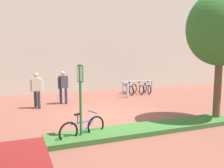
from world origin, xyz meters
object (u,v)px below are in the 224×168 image
object	(u,v)px
parking_sign_post	(80,91)
person_suited_navy	(63,85)
tree_sidewalk	(221,29)
bike_at_sign	(83,128)
person_shirt_white	(37,88)
bike_rack_cluster	(138,88)
bollard_steel	(127,90)

from	to	relation	value
parking_sign_post	person_suited_navy	distance (m)	5.57
tree_sidewalk	bike_at_sign	bearing A→B (deg)	-179.70
tree_sidewalk	parking_sign_post	xyz separation A→B (m)	(-5.51, -0.08, -2.04)
person_shirt_white	person_suited_navy	world-z (taller)	same
parking_sign_post	tree_sidewalk	bearing A→B (deg)	0.88
parking_sign_post	person_shirt_white	bearing A→B (deg)	99.58
parking_sign_post	bike_at_sign	size ratio (longest dim) A/B	1.46
bike_at_sign	bike_rack_cluster	world-z (taller)	bike_at_sign
bike_rack_cluster	person_shirt_white	size ratio (longest dim) A/B	1.23
parking_sign_post	person_suited_navy	world-z (taller)	parking_sign_post
bike_at_sign	person_shirt_white	bearing A→B (deg)	100.49
parking_sign_post	person_suited_navy	size ratio (longest dim) A/B	1.37
parking_sign_post	bollard_steel	world-z (taller)	parking_sign_post
tree_sidewalk	parking_sign_post	distance (m)	5.88
bollard_steel	person_shirt_white	xyz separation A→B (m)	(-5.19, -0.82, 0.53)
bollard_steel	person_suited_navy	xyz separation A→B (m)	(-3.83, -0.29, 0.53)
person_shirt_white	bike_at_sign	bearing A→B (deg)	-79.51
tree_sidewalk	person_suited_navy	bearing A→B (deg)	132.55
person_shirt_white	person_suited_navy	distance (m)	1.47
person_suited_navy	parking_sign_post	bearing A→B (deg)	-95.45
parking_sign_post	bollard_steel	size ratio (longest dim) A/B	2.61
bollard_steel	person_shirt_white	world-z (taller)	person_shirt_white
bike_at_sign	bollard_steel	xyz separation A→B (m)	(4.28, 5.75, 0.10)
bike_rack_cluster	person_shirt_white	world-z (taller)	person_shirt_white
tree_sidewalk	bike_rack_cluster	world-z (taller)	tree_sidewalk
parking_sign_post	bike_rack_cluster	world-z (taller)	parking_sign_post
bollard_steel	person_shirt_white	size ratio (longest dim) A/B	0.52
tree_sidewalk	person_shirt_white	world-z (taller)	tree_sidewalk
parking_sign_post	bollard_steel	xyz separation A→B (m)	(4.35, 5.81, -1.09)
person_shirt_white	person_suited_navy	bearing A→B (deg)	21.35
parking_sign_post	bike_rack_cluster	distance (m)	8.93
tree_sidewalk	bike_at_sign	distance (m)	6.33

